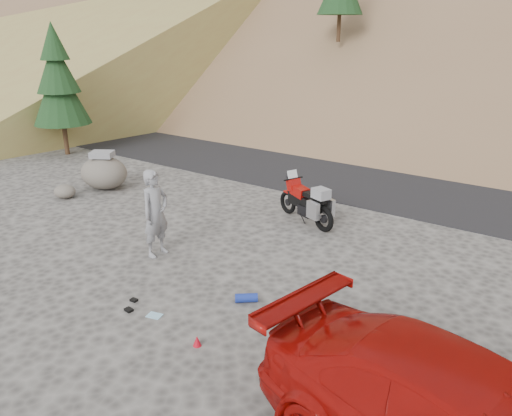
# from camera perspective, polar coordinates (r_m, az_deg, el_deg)

# --- Properties ---
(ground) EXTENTS (140.00, 140.00, 0.00)m
(ground) POSITION_cam_1_polar(r_m,az_deg,el_deg) (10.78, -6.93, -6.82)
(ground) COLOR #403E3B
(ground) RESTS_ON ground
(road) EXTENTS (120.00, 7.00, 0.05)m
(road) POSITION_cam_1_polar(r_m,az_deg,el_deg) (17.97, 12.76, 3.92)
(road) COLOR black
(road) RESTS_ON ground
(conifer_verge) EXTENTS (2.20, 2.20, 5.04)m
(conifer_verge) POSITION_cam_1_polar(r_m,az_deg,el_deg) (21.13, -21.69, 13.39)
(conifer_verge) COLOR #352213
(conifer_verge) RESTS_ON ground
(motorcycle) EXTENTS (2.06, 1.07, 1.29)m
(motorcycle) POSITION_cam_1_polar(r_m,az_deg,el_deg) (12.94, 5.95, 0.56)
(motorcycle) COLOR black
(motorcycle) RESTS_ON ground
(man) EXTENTS (0.49, 0.73, 1.97)m
(man) POSITION_cam_1_polar(r_m,az_deg,el_deg) (11.53, -11.07, -5.18)
(man) COLOR gray
(man) RESTS_ON ground
(boulder) EXTENTS (1.91, 1.77, 1.19)m
(boulder) POSITION_cam_1_polar(r_m,az_deg,el_deg) (16.44, -16.98, 3.92)
(boulder) COLOR #5B554E
(boulder) RESTS_ON ground
(small_rock) EXTENTS (0.78, 0.73, 0.40)m
(small_rock) POSITION_cam_1_polar(r_m,az_deg,el_deg) (15.97, -21.02, 1.78)
(small_rock) COLOR #5B554E
(small_rock) RESTS_ON ground
(gear_blue_mat) EXTENTS (0.43, 0.40, 0.17)m
(gear_blue_mat) POSITION_cam_1_polar(r_m,az_deg,el_deg) (9.44, -1.11, -10.23)
(gear_blue_mat) COLOR navy
(gear_blue_mat) RESTS_ON ground
(gear_bottle) EXTENTS (0.09, 0.09, 0.20)m
(gear_bottle) POSITION_cam_1_polar(r_m,az_deg,el_deg) (8.24, 8.50, -15.34)
(gear_bottle) COLOR navy
(gear_bottle) RESTS_ON ground
(gear_funnel) EXTENTS (0.15, 0.15, 0.18)m
(gear_funnel) POSITION_cam_1_polar(r_m,az_deg,el_deg) (8.34, -6.75, -14.85)
(gear_funnel) COLOR red
(gear_funnel) RESTS_ON ground
(gear_glove_a) EXTENTS (0.17, 0.13, 0.04)m
(gear_glove_a) POSITION_cam_1_polar(r_m,az_deg,el_deg) (9.49, -14.34, -11.21)
(gear_glove_a) COLOR black
(gear_glove_a) RESTS_ON ground
(gear_glove_b) EXTENTS (0.14, 0.11, 0.04)m
(gear_glove_b) POSITION_cam_1_polar(r_m,az_deg,el_deg) (9.77, -13.78, -10.18)
(gear_glove_b) COLOR black
(gear_glove_b) RESTS_ON ground
(gear_blue_cloth) EXTENTS (0.30, 0.25, 0.01)m
(gear_blue_cloth) POSITION_cam_1_polar(r_m,az_deg,el_deg) (9.25, -11.52, -11.95)
(gear_blue_cloth) COLOR #8EC1DC
(gear_blue_cloth) RESTS_ON ground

